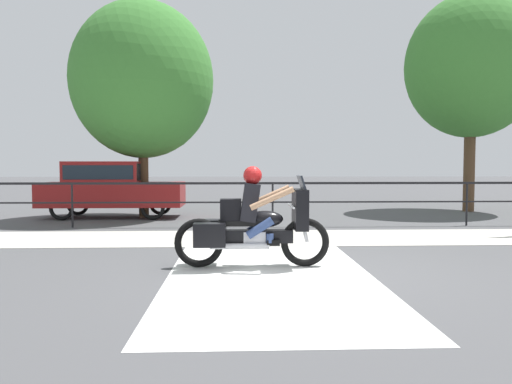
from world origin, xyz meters
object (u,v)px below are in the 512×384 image
Objects in this scene: tree_behind_sign at (472,66)px; motorcycle at (252,223)px; parked_car at (110,186)px; tree_behind_car at (142,80)px.

motorcycle is at bearing -130.46° from tree_behind_sign.
parked_car reaches higher than motorcycle.
motorcycle is 0.37× the size of tree_behind_car.
motorcycle is 8.85m from tree_behind_car.
tree_behind_sign is 10.93m from tree_behind_car.
tree_behind_car reaches higher than motorcycle.
tree_behind_car is at bearing 5.33° from parked_car.
tree_behind_sign reaches higher than parked_car.
tree_behind_car is (-3.06, 7.55, 3.45)m from motorcycle.
tree_behind_sign reaches higher than motorcycle.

